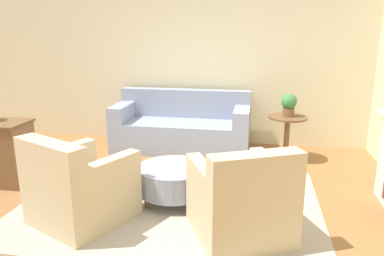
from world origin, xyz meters
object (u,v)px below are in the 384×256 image
couch (182,128)px  side_table (287,130)px  ottoman_table (173,179)px  potted_plant_on_side_table (289,104)px  armchair_left (78,189)px  armchair_right (242,202)px

couch → side_table: size_ratio=3.28×
ottoman_table → potted_plant_on_side_table: potted_plant_on_side_table is taller
ottoman_table → side_table: (1.36, 1.71, 0.18)m
armchair_left → armchair_right: 1.63m
couch → side_table: bearing=-7.3°
side_table → couch: bearing=172.7°
armchair_left → ottoman_table: bearing=36.8°
ottoman_table → couch: bearing=98.7°
armchair_right → side_table: size_ratio=1.71×
armchair_right → potted_plant_on_side_table: bearing=76.6°
side_table → armchair_left: bearing=-133.2°
ottoman_table → armchair_right: bearing=-38.0°
armchair_left → armchair_right: size_ratio=1.00×
ottoman_table → potted_plant_on_side_table: (1.36, 1.71, 0.58)m
armchair_left → potted_plant_on_side_table: size_ratio=3.35×
armchair_right → ottoman_table: bearing=142.0°
couch → armchair_right: (1.09, -2.55, 0.01)m
armchair_right → armchair_left: bearing=180.0°
ottoman_table → side_table: size_ratio=1.22×
armchair_right → potted_plant_on_side_table: (0.56, 2.34, 0.49)m
side_table → potted_plant_on_side_table: size_ratio=1.96×
ottoman_table → potted_plant_on_side_table: size_ratio=2.39×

